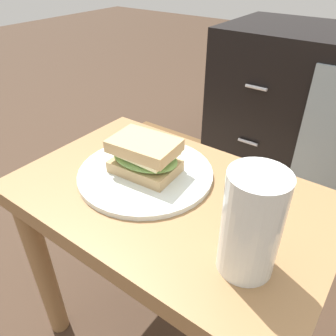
{
  "coord_description": "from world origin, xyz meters",
  "views": [
    {
      "loc": [
        0.27,
        -0.37,
        0.82
      ],
      "look_at": [
        -0.0,
        0.0,
        0.51
      ],
      "focal_mm": 35.33,
      "sensor_mm": 36.0,
      "label": 1
    }
  ],
  "objects": [
    {
      "name": "ground_plane",
      "position": [
        0.0,
        0.0,
        0.0
      ],
      "size": [
        8.0,
        8.0,
        0.0
      ],
      "primitive_type": "plane",
      "color": "#3D2B1E"
    },
    {
      "name": "side_table",
      "position": [
        0.0,
        0.0,
        0.37
      ],
      "size": [
        0.56,
        0.36,
        0.46
      ],
      "color": "olive",
      "rests_on": "ground"
    },
    {
      "name": "area_rug",
      "position": [
        -0.3,
        0.53,
        0.0
      ],
      "size": [
        1.06,
        0.76,
        0.01
      ],
      "color": "brown",
      "rests_on": "ground"
    },
    {
      "name": "plate",
      "position": [
        -0.07,
        0.01,
        0.47
      ],
      "size": [
        0.25,
        0.25,
        0.01
      ],
      "primitive_type": "cylinder",
      "color": "silver",
      "rests_on": "side_table"
    },
    {
      "name": "sandwich_front",
      "position": [
        -0.07,
        0.01,
        0.5
      ],
      "size": [
        0.13,
        0.1,
        0.07
      ],
      "color": "tan",
      "rests_on": "plate"
    },
    {
      "name": "beer_glass",
      "position": [
        0.18,
        -0.07,
        0.53
      ],
      "size": [
        0.08,
        0.08,
        0.15
      ],
      "color": "silver",
      "rests_on": "side_table"
    }
  ]
}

